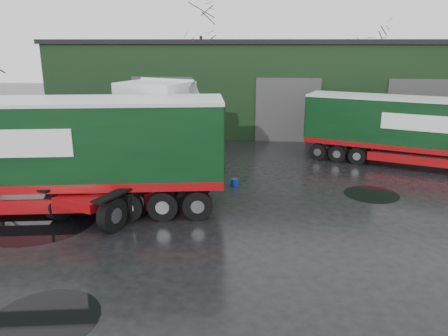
# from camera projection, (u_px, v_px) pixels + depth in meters

# --- Properties ---
(ground) EXTENTS (100.00, 100.00, 0.00)m
(ground) POSITION_uv_depth(u_px,v_px,m) (239.00, 230.00, 14.90)
(ground) COLOR black
(warehouse) EXTENTS (32.40, 12.40, 6.30)m
(warehouse) POSITION_uv_depth(u_px,v_px,m) (285.00, 83.00, 32.89)
(warehouse) COLOR black
(warehouse) RESTS_ON ground
(hero_tractor) EXTENTS (5.53, 8.10, 4.64)m
(hero_tractor) POSITION_uv_depth(u_px,v_px,m) (129.00, 145.00, 16.93)
(hero_tractor) COLOR #0C3E19
(hero_tractor) RESTS_ON ground
(trailer_left) EXTENTS (14.01, 5.07, 4.27)m
(trailer_left) POSITION_uv_depth(u_px,v_px,m) (37.00, 157.00, 15.95)
(trailer_left) COLOR silver
(trailer_left) RESTS_ON ground
(lorry_right) EXTENTS (13.39, 6.73, 3.52)m
(lorry_right) POSITION_uv_depth(u_px,v_px,m) (409.00, 132.00, 22.18)
(lorry_right) COLOR silver
(lorry_right) RESTS_ON ground
(wash_bucket) EXTENTS (0.42, 0.42, 0.31)m
(wash_bucket) POSITION_uv_depth(u_px,v_px,m) (234.00, 182.00, 19.45)
(wash_bucket) COLOR #0836B7
(wash_bucket) RESTS_ON ground
(tree_back_a) EXTENTS (4.40, 4.40, 9.50)m
(tree_back_a) POSITION_uv_depth(u_px,v_px,m) (201.00, 56.00, 42.80)
(tree_back_a) COLOR black
(tree_back_a) RESTS_ON ground
(tree_back_b) EXTENTS (4.40, 4.40, 7.50)m
(tree_back_b) POSITION_uv_depth(u_px,v_px,m) (368.00, 67.00, 41.45)
(tree_back_b) COLOR black
(tree_back_b) RESTS_ON ground
(puddle_0) EXTENTS (2.54, 2.54, 0.01)m
(puddle_0) POSITION_uv_depth(u_px,v_px,m) (45.00, 319.00, 10.14)
(puddle_0) COLOR black
(puddle_0) RESTS_ON ground
(puddle_1) EXTENTS (2.28, 2.28, 0.01)m
(puddle_1) POSITION_uv_depth(u_px,v_px,m) (371.00, 194.00, 18.37)
(puddle_1) COLOR black
(puddle_1) RESTS_ON ground
(puddle_2) EXTENTS (4.12, 4.12, 0.01)m
(puddle_2) POSITION_uv_depth(u_px,v_px,m) (38.00, 221.00, 15.60)
(puddle_2) COLOR black
(puddle_2) RESTS_ON ground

